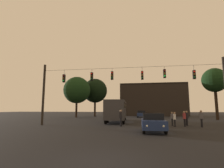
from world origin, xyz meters
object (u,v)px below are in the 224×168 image
Objects in this scene: pedestrian_crossing_center at (175,119)px; pedestrian_near_bus at (187,117)px; pedestrian_trailing at (121,117)px; pedestrian_far_side at (201,118)px; car_far_left at (142,114)px; pedestrian_crossing_right at (172,118)px; city_bus at (117,109)px; tree_behind_building at (214,80)px; pedestrian_crossing_left at (184,118)px; tree_right_far at (77,90)px; car_near_right at (153,122)px; tree_left_silhouette at (95,91)px.

pedestrian_near_bus is at bearing 45.12° from pedestrian_crossing_center.
pedestrian_trailing is 1.03× the size of pedestrian_far_side.
pedestrian_crossing_right is (3.38, -19.23, 0.06)m from car_far_left.
city_bus is 14.74m from car_far_left.
pedestrian_trailing is at bearing -137.28° from tree_behind_building.
tree_behind_building reaches higher than pedestrian_crossing_left.
tree_right_far is (-14.39, -2.54, 5.32)m from car_far_left.
car_far_left is 2.66× the size of pedestrian_near_bus.
car_near_right is at bearing -67.59° from city_bus.
city_bus is at bearing 112.41° from car_near_right.
pedestrian_trailing is 0.19× the size of tree_left_silhouette.
car_far_left is 19.53m from pedestrian_crossing_right.
pedestrian_crossing_left is 1.07× the size of pedestrian_crossing_center.
tree_left_silhouette reaches higher than tree_behind_building.
tree_behind_building reaches higher than city_bus.
pedestrian_trailing reaches higher than car_far_left.
pedestrian_crossing_left is 16.59m from tree_behind_building.
pedestrian_crossing_right is 0.17× the size of tree_right_far.
car_near_right is at bearing -124.03° from pedestrian_near_bus.
pedestrian_near_bus is at bearing -28.91° from city_bus.
pedestrian_crossing_right is at bearing 151.87° from pedestrian_far_side.
pedestrian_far_side is at bearing 4.10° from pedestrian_trailing.
pedestrian_trailing is (-6.73, -0.90, 0.09)m from pedestrian_crossing_left.
tree_left_silhouette reaches higher than tree_right_far.
pedestrian_trailing is at bearing -162.89° from pedestrian_near_bus.
city_bus reaches higher than car_far_left.
pedestrian_crossing_center is at bearing 60.63° from car_near_right.
tree_right_far reaches higher than car_far_left.
car_near_right is 0.99× the size of car_far_left.
pedestrian_crossing_left reaches higher than pedestrian_crossing_center.
car_near_right is 27.80m from tree_right_far.
car_far_left is 13.18m from tree_left_silhouette.
pedestrian_crossing_center reaches higher than pedestrian_crossing_right.
pedestrian_crossing_right reaches higher than car_near_right.
car_far_left is at bearing 104.75° from pedestrian_near_bus.
pedestrian_trailing is at bearing -78.82° from city_bus.
car_near_right is 5.22m from pedestrian_crossing_center.
city_bus reaches higher than pedestrian_trailing.
pedestrian_trailing is 0.20× the size of tree_behind_building.
tree_right_far is at bearing 136.60° from pedestrian_crossing_left.
pedestrian_crossing_center is at bearing -134.88° from pedestrian_near_bus.
pedestrian_crossing_left is at bearing -122.69° from tree_behind_building.
tree_right_far is at bearing 139.65° from pedestrian_near_bus.
car_near_right is 22.33m from tree_behind_building.
pedestrian_near_bus is (4.15, 6.15, 0.14)m from car_near_right.
pedestrian_trailing is at bearing -172.40° from pedestrian_crossing_left.
pedestrian_near_bus is at bearing 7.27° from pedestrian_crossing_right.
tree_behind_building is (15.09, 13.94, 5.83)m from pedestrian_trailing.
car_far_left is at bearing 10.01° from tree_right_far.
tree_behind_building reaches higher than pedestrian_crossing_center.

